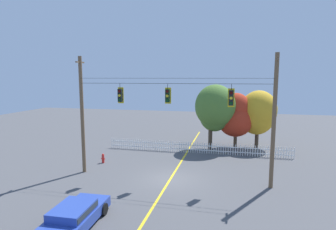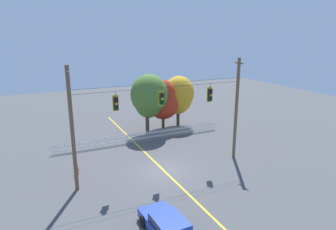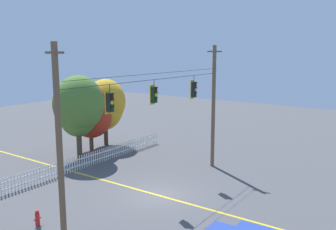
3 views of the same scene
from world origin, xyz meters
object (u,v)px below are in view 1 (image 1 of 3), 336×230
traffic_signal_northbound_primary (231,98)px  fire_hydrant (103,158)px  traffic_signal_westbound_side (168,96)px  autumn_maple_mid (236,116)px  traffic_signal_northbound_secondary (120,95)px  autumn_oak_far_east (258,112)px  autumn_maple_near_fence (215,109)px  parked_car (74,216)px

traffic_signal_northbound_primary → fire_hydrant: size_ratio=1.92×
traffic_signal_westbound_side → autumn_maple_mid: 11.79m
traffic_signal_northbound_secondary → autumn_oak_far_east: traffic_signal_northbound_secondary is taller
traffic_signal_northbound_secondary → autumn_oak_far_east: bearing=45.9°
traffic_signal_westbound_side → autumn_maple_near_fence: 9.99m
traffic_signal_northbound_primary → autumn_oak_far_east: size_ratio=0.26×
traffic_signal_westbound_side → fire_hydrant: size_ratio=1.75×
autumn_maple_near_fence → autumn_oak_far_east: bearing=18.2°
traffic_signal_northbound_secondary → fire_hydrant: bearing=138.3°
autumn_maple_mid → fire_hydrant: autumn_maple_mid is taller
autumn_oak_far_east → traffic_signal_northbound_secondary: bearing=-134.1°
traffic_signal_northbound_primary → autumn_maple_mid: size_ratio=0.27×
traffic_signal_westbound_side → fire_hydrant: bearing=158.8°
traffic_signal_westbound_side → autumn_maple_mid: traffic_signal_westbound_side is taller
parked_car → autumn_oak_far_east: bearing=61.6°
traffic_signal_northbound_primary → autumn_maple_mid: bearing=87.0°
autumn_maple_mid → parked_car: autumn_maple_mid is taller
autumn_oak_far_east → parked_car: size_ratio=1.31×
traffic_signal_northbound_primary → autumn_maple_near_fence: (-1.61, 9.43, -1.81)m
traffic_signal_northbound_primary → parked_car: (-7.26, -7.45, -5.34)m
traffic_signal_northbound_primary → fire_hydrant: (-10.59, 2.44, -5.55)m
traffic_signal_northbound_secondary → autumn_maple_near_fence: (6.24, 9.43, -1.87)m
traffic_signal_northbound_primary → fire_hydrant: traffic_signal_northbound_primary is taller
traffic_signal_northbound_secondary → parked_car: bearing=-85.4°
traffic_signal_northbound_secondary → autumn_maple_near_fence: 11.46m
traffic_signal_northbound_primary → parked_car: bearing=-134.2°
traffic_signal_northbound_primary → traffic_signal_northbound_secondary: bearing=-180.0°
traffic_signal_westbound_side → fire_hydrant: traffic_signal_westbound_side is taller
autumn_maple_mid → parked_car: (-7.79, -17.86, -2.76)m
parked_car → traffic_signal_northbound_secondary: bearing=94.6°
autumn_maple_near_fence → traffic_signal_northbound_primary: bearing=-80.3°
autumn_maple_mid → autumn_oak_far_east: size_ratio=0.96×
autumn_maple_near_fence → fire_hydrant: bearing=-142.1°
traffic_signal_westbound_side → autumn_oak_far_east: bearing=57.3°
traffic_signal_northbound_primary → parked_car: 11.69m
autumn_oak_far_east → traffic_signal_westbound_side: bearing=-122.7°
autumn_maple_near_fence → autumn_oak_far_east: size_ratio=1.10×
parked_car → traffic_signal_westbound_side: bearing=68.5°
autumn_maple_mid → autumn_oak_far_east: autumn_oak_far_east is taller
autumn_oak_far_east → parked_car: autumn_oak_far_east is taller
traffic_signal_westbound_side → autumn_maple_near_fence: (2.71, 9.43, -1.89)m
autumn_maple_mid → autumn_maple_near_fence: bearing=-155.5°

